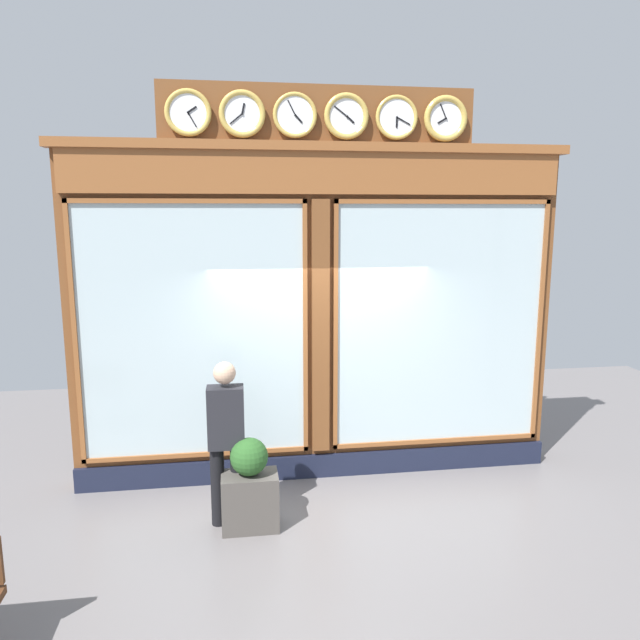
{
  "coord_description": "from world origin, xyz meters",
  "views": [
    {
      "loc": [
        0.99,
        6.66,
        3.13
      ],
      "look_at": [
        0.0,
        0.0,
        1.9
      ],
      "focal_mm": 33.64,
      "sensor_mm": 36.0,
      "label": 1
    }
  ],
  "objects": [
    {
      "name": "planter_box",
      "position": [
        0.87,
        1.07,
        0.28
      ],
      "size": [
        0.56,
        0.36,
        0.57
      ],
      "primitive_type": "cube",
      "color": "#4C4742",
      "rests_on": "ground_plane"
    },
    {
      "name": "pedestrian",
      "position": [
        1.08,
        0.96,
        0.93
      ],
      "size": [
        0.36,
        0.23,
        1.69
      ],
      "color": "black",
      "rests_on": "ground_plane"
    },
    {
      "name": "shop_facade",
      "position": [
        -0.0,
        -0.12,
        2.0
      ],
      "size": [
        5.71,
        0.42,
        4.47
      ],
      "color": "brown",
      "rests_on": "ground_plane"
    },
    {
      "name": "ground_plane",
      "position": [
        0.0,
        2.8,
        0.0
      ],
      "size": [
        14.0,
        14.0,
        0.0
      ],
      "primitive_type": "plane",
      "color": "slate"
    },
    {
      "name": "planter_shrub",
      "position": [
        0.87,
        1.07,
        0.75
      ],
      "size": [
        0.37,
        0.37,
        0.37
      ],
      "primitive_type": "sphere",
      "color": "#285623",
      "rests_on": "planter_box"
    }
  ]
}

